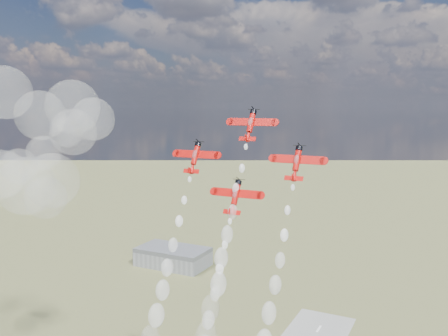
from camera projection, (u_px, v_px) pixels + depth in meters
name	position (u px, v px, depth m)	size (l,w,h in m)	color
hangar	(173.00, 257.00, 339.44)	(50.00, 28.00, 13.00)	gray
plane_lead	(251.00, 124.00, 133.75)	(13.98, 7.25, 9.17)	red
plane_left	(195.00, 157.00, 137.22)	(13.98, 7.25, 9.17)	red
plane_right	(297.00, 162.00, 123.75)	(13.98, 7.25, 9.17)	red
plane_slot	(235.00, 196.00, 127.23)	(13.98, 7.25, 9.17)	red
smoke_trail_lead	(210.00, 312.00, 117.81)	(5.57, 30.25, 53.04)	white
drifted_smoke_cloud	(39.00, 149.00, 171.60)	(63.59, 35.31, 58.33)	white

